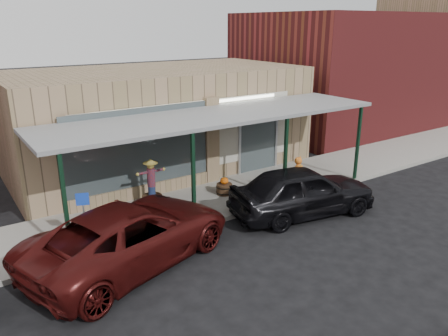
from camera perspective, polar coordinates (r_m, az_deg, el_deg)
ground at (r=12.93m, az=8.07°, el=-9.27°), size 120.00×120.00×0.00m
sidewalk at (r=15.48m, az=-0.83°, el=-3.97°), size 40.00×3.20×0.15m
storefront at (r=18.71m, az=-8.59°, el=6.25°), size 12.00×6.25×4.20m
awning at (r=14.59m, az=-0.80°, el=6.71°), size 12.00×3.00×3.04m
block_buildings_near at (r=20.27m, az=-4.91°, el=12.10°), size 61.00×8.00×8.00m
barrel_scarecrow at (r=14.51m, az=-9.40°, el=-3.05°), size 1.01×0.81×1.69m
barrel_pumpkin at (r=15.58m, az=0.04°, el=-2.58°), size 0.66×0.66×0.67m
handicap_sign at (r=12.13m, az=-17.83°, el=-5.69°), size 0.32×0.14×1.63m
parked_sedan at (r=14.32m, az=10.26°, el=-2.95°), size 5.08×2.77×1.65m
car_maroon at (r=11.61m, az=-12.05°, el=-8.47°), size 6.27×4.27×1.60m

